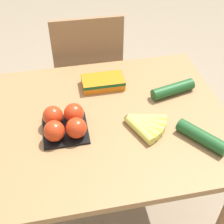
% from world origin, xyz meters
% --- Properties ---
extents(ground_plane, '(12.00, 12.00, 0.00)m').
position_xyz_m(ground_plane, '(0.00, 0.00, 0.00)').
color(ground_plane, gray).
extents(dining_table, '(1.00, 0.85, 0.72)m').
position_xyz_m(dining_table, '(0.00, 0.00, 0.60)').
color(dining_table, '#9E7044').
rests_on(dining_table, ground_plane).
extents(chair, '(0.43, 0.41, 0.93)m').
position_xyz_m(chair, '(-0.03, 0.64, 0.48)').
color(chair, '#8E6642').
rests_on(chair, ground_plane).
extents(banana_bunch, '(0.18, 0.17, 0.04)m').
position_xyz_m(banana_bunch, '(0.12, -0.09, 0.74)').
color(banana_bunch, brown).
rests_on(banana_bunch, dining_table).
extents(tomato_pack, '(0.18, 0.18, 0.09)m').
position_xyz_m(tomato_pack, '(-0.20, -0.04, 0.77)').
color(tomato_pack, black).
rests_on(tomato_pack, dining_table).
extents(carrot_bag, '(0.20, 0.11, 0.05)m').
position_xyz_m(carrot_bag, '(0.00, 0.22, 0.75)').
color(carrot_bag, orange).
rests_on(carrot_bag, dining_table).
extents(cucumber_near, '(0.17, 0.20, 0.05)m').
position_xyz_m(cucumber_near, '(0.32, -0.21, 0.75)').
color(cucumber_near, '#1E5123').
rests_on(cucumber_near, dining_table).
extents(cucumber_far, '(0.22, 0.10, 0.05)m').
position_xyz_m(cucumber_far, '(0.31, 0.10, 0.75)').
color(cucumber_far, '#1E5123').
rests_on(cucumber_far, dining_table).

